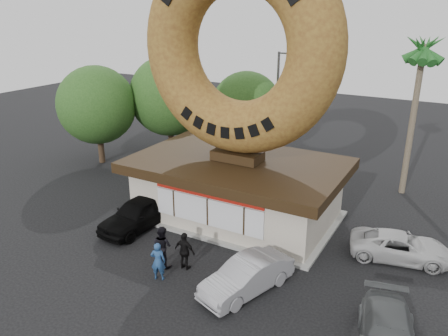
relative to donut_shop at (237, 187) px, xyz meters
name	(u,v)px	position (x,y,z in m)	size (l,w,h in m)	color
ground	(174,269)	(0.00, -5.98, -1.77)	(90.00, 90.00, 0.00)	black
donut_shop	(237,187)	(0.00, 0.00, 0.00)	(11.20, 7.20, 3.80)	beige
giant_donut	(239,48)	(0.00, 0.02, 7.30)	(10.53, 10.53, 2.69)	olive
tree_west	(169,96)	(-9.50, 7.02, 2.87)	(6.00, 6.00, 7.65)	#473321
tree_mid	(246,107)	(-4.00, 9.02, 2.25)	(5.20, 5.20, 6.63)	#473321
tree_far	(97,105)	(-13.00, 3.02, 2.56)	(5.60, 5.60, 7.14)	#473321
palm_near	(423,55)	(7.50, 8.02, 6.65)	(2.60, 2.60, 9.75)	#726651
street_lamp	(279,101)	(-1.86, 10.02, 2.72)	(2.11, 0.20, 8.00)	#59595E
person_left	(158,261)	(-0.10, -6.93, -0.89)	(0.64, 0.42, 1.74)	navy
person_center	(162,246)	(-0.60, -5.98, -0.80)	(0.94, 0.73, 1.93)	black
person_right	(185,251)	(0.44, -5.72, -0.88)	(1.04, 0.43, 1.77)	black
car_black	(138,213)	(-3.90, -3.65, -0.96)	(1.90, 4.72, 1.61)	black
car_silver	(247,276)	(3.54, -5.84, -1.07)	(1.48, 4.26, 1.40)	#9A9A9F
car_white	(401,247)	(8.61, -0.17, -1.14)	(2.07, 4.50, 1.25)	silver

